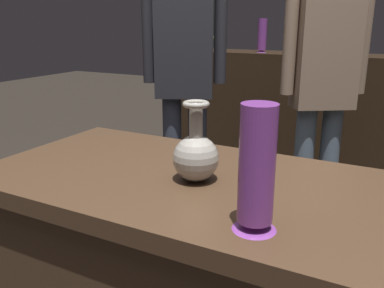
# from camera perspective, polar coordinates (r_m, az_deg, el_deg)

# --- Properties ---
(back_display_shelf) EXTENTS (2.60, 0.40, 0.99)m
(back_display_shelf) POSITION_cam_1_polar(r_m,az_deg,el_deg) (3.28, 18.10, 3.07)
(back_display_shelf) COLOR black
(back_display_shelf) RESTS_ON ground_plane
(vase_centerpiece) EXTENTS (0.13, 0.13, 0.22)m
(vase_centerpiece) POSITION_cam_1_polar(r_m,az_deg,el_deg) (1.11, 0.54, -1.48)
(vase_centerpiece) COLOR gray
(vase_centerpiece) RESTS_ON display_plinth
(vase_tall_behind) EXTENTS (0.09, 0.09, 0.27)m
(vase_tall_behind) POSITION_cam_1_polar(r_m,az_deg,el_deg) (0.84, 8.97, -3.83)
(vase_tall_behind) COLOR #7A388E
(vase_tall_behind) RESTS_ON display_plinth
(shelf_vase_center) EXTENTS (0.08, 0.08, 0.25)m
(shelf_vase_center) POSITION_cam_1_polar(r_m,az_deg,el_deg) (3.20, 19.12, 13.80)
(shelf_vase_center) COLOR silver
(shelf_vase_center) RESTS_ON back_display_shelf
(shelf_vase_left) EXTENTS (0.08, 0.08, 0.25)m
(shelf_vase_left) POSITION_cam_1_polar(r_m,az_deg,el_deg) (3.28, 9.71, 14.59)
(shelf_vase_left) COLOR #7A388E
(shelf_vase_left) RESTS_ON back_display_shelf
(shelf_vase_far_left) EXTENTS (0.15, 0.15, 0.13)m
(shelf_vase_far_left) POSITION_cam_1_polar(r_m,az_deg,el_deg) (3.55, 1.91, 14.48)
(shelf_vase_far_left) COLOR #477A38
(shelf_vase_far_left) RESTS_ON back_display_shelf
(visitor_center_back) EXTENTS (0.41, 0.32, 1.55)m
(visitor_center_back) POSITION_cam_1_polar(r_m,az_deg,el_deg) (2.36, 17.75, 8.27)
(visitor_center_back) COLOR slate
(visitor_center_back) RESTS_ON ground_plane
(visitor_near_left) EXTENTS (0.43, 0.30, 1.63)m
(visitor_near_left) POSITION_cam_1_polar(r_m,az_deg,el_deg) (2.36, -1.06, 10.31)
(visitor_near_left) COLOR #333847
(visitor_near_left) RESTS_ON ground_plane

